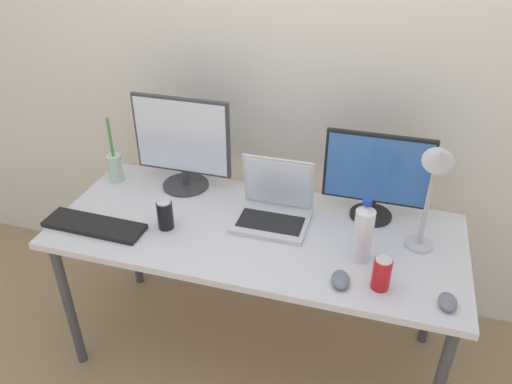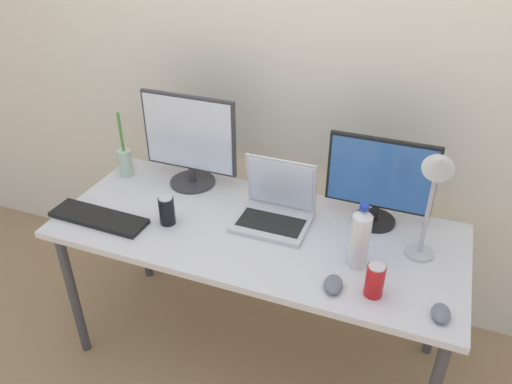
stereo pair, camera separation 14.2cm
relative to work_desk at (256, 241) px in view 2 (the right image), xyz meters
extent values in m
plane|color=#9E7F5B|center=(0.00, 0.00, -0.68)|extent=(16.00, 16.00, 0.00)
cube|color=silver|center=(0.00, 0.59, 0.62)|extent=(7.00, 0.08, 2.60)
cylinder|color=#424247|center=(-0.79, -0.30, -0.32)|extent=(0.04, 0.04, 0.71)
cylinder|color=#424247|center=(-0.79, 0.30, -0.32)|extent=(0.04, 0.04, 0.71)
cylinder|color=#424247|center=(0.79, 0.30, -0.32)|extent=(0.04, 0.04, 0.71)
cube|color=silver|center=(0.00, 0.00, 0.05)|extent=(1.70, 0.71, 0.03)
cylinder|color=#38383D|center=(-0.42, 0.24, 0.07)|extent=(0.22, 0.22, 0.01)
cylinder|color=#38383D|center=(-0.42, 0.24, 0.11)|extent=(0.03, 0.03, 0.07)
cube|color=#38383D|center=(-0.42, 0.24, 0.33)|extent=(0.46, 0.02, 0.36)
cube|color=silver|center=(-0.42, 0.23, 0.33)|extent=(0.43, 0.01, 0.34)
cylinder|color=black|center=(0.45, 0.23, 0.07)|extent=(0.18, 0.18, 0.01)
cylinder|color=black|center=(0.45, 0.23, 0.11)|extent=(0.03, 0.03, 0.07)
cube|color=black|center=(0.45, 0.23, 0.30)|extent=(0.44, 0.02, 0.31)
cube|color=#3366B2|center=(0.45, 0.22, 0.30)|extent=(0.41, 0.01, 0.29)
cube|color=silver|center=(0.05, 0.05, 0.07)|extent=(0.31, 0.25, 0.02)
cube|color=black|center=(0.05, 0.04, 0.09)|extent=(0.27, 0.14, 0.00)
cube|color=silver|center=(0.05, 0.16, 0.21)|extent=(0.31, 0.05, 0.25)
cube|color=silver|center=(0.05, 0.15, 0.21)|extent=(0.28, 0.04, 0.22)
cube|color=black|center=(-0.65, -0.18, 0.07)|extent=(0.44, 0.14, 0.02)
ellipsoid|color=slate|center=(0.75, -0.25, 0.08)|extent=(0.07, 0.10, 0.03)
ellipsoid|color=slate|center=(0.39, -0.24, 0.08)|extent=(0.08, 0.11, 0.03)
cylinder|color=silver|center=(0.44, -0.08, 0.17)|extent=(0.07, 0.07, 0.22)
cone|color=silver|center=(0.44, -0.08, 0.30)|extent=(0.07, 0.07, 0.03)
cylinder|color=#1938B2|center=(0.44, -0.08, 0.32)|extent=(0.03, 0.03, 0.02)
cylinder|color=red|center=(0.53, -0.22, 0.12)|extent=(0.07, 0.07, 0.12)
cylinder|color=silver|center=(0.53, -0.22, 0.19)|extent=(0.06, 0.06, 0.00)
cylinder|color=black|center=(-0.36, -0.10, 0.12)|extent=(0.07, 0.07, 0.12)
cylinder|color=silver|center=(-0.36, -0.10, 0.19)|extent=(0.06, 0.06, 0.00)
cylinder|color=#B2D1B7|center=(-0.76, 0.20, 0.13)|extent=(0.07, 0.07, 0.13)
cylinder|color=#519342|center=(-0.76, 0.20, 0.29)|extent=(0.01, 0.01, 0.20)
cylinder|color=#B7B7BC|center=(0.65, 0.07, 0.07)|extent=(0.11, 0.11, 0.01)
cylinder|color=#B7B7BC|center=(0.65, 0.07, 0.27)|extent=(0.02, 0.02, 0.39)
cone|color=#B7B7BC|center=(0.65, 0.01, 0.49)|extent=(0.11, 0.12, 0.11)
camera|label=1|loc=(0.48, -1.63, 1.29)|focal=35.00mm
camera|label=2|loc=(0.61, -1.58, 1.29)|focal=35.00mm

